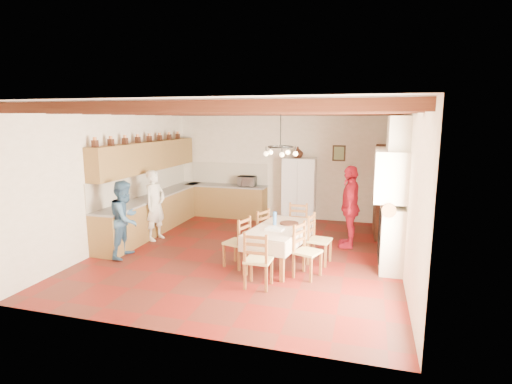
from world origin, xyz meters
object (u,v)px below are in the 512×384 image
chair_end_far (297,227)px  refrigerator (300,189)px  chair_left_far (256,231)px  microwave (247,181)px  chair_right_near (308,251)px  person_man (155,205)px  dining_table (279,231)px  person_woman_blue (125,219)px  chair_left_near (237,241)px  person_woman_red (350,207)px  hutch (386,191)px  chair_end_near (258,259)px  chair_right_far (320,239)px

chair_end_far → refrigerator: bearing=97.3°
chair_left_far → microwave: (-1.10, 2.92, 0.56)m
chair_right_near → microwave: (-2.29, 3.84, 0.56)m
person_man → microwave: (1.40, 2.57, 0.23)m
dining_table → microwave: bearing=116.6°
person_man → person_woman_blue: bearing=-168.6°
chair_left_near → chair_left_far: bearing=-176.1°
person_woman_red → microwave: size_ratio=3.62×
hutch → person_man: (-5.07, -1.78, -0.26)m
chair_left_far → chair_end_near: size_ratio=1.00×
person_man → microwave: size_ratio=3.28×
chair_end_far → microwave: bearing=127.0°
chair_right_far → person_man: (-3.81, 0.53, 0.33)m
chair_end_near → chair_end_far: same height
chair_left_far → chair_end_far: bearing=152.4°
hutch → microwave: 3.75m
refrigerator → hutch: bearing=-22.8°
refrigerator → chair_left_far: 3.04m
refrigerator → chair_end_near: size_ratio=1.80×
chair_left_near → person_man: (-2.33, 1.09, 0.33)m
refrigerator → person_woman_blue: size_ratio=1.11×
person_woman_red → chair_left_near: bearing=-48.3°
hutch → chair_right_far: (-1.25, -2.30, -0.59)m
chair_right_near → chair_end_far: bearing=37.1°
chair_right_far → person_woman_blue: person_woman_blue is taller
refrigerator → hutch: 2.37m
person_woman_red → chair_right_near: bearing=-17.7°
chair_left_near → refrigerator: bearing=-171.5°
dining_table → person_man: (-3.08, 0.80, 0.15)m
person_woman_blue → chair_right_near: bearing=-96.7°
chair_right_far → chair_end_near: 1.61m
chair_left_near → chair_end_far: (0.90, 1.35, 0.00)m
chair_left_far → chair_right_near: 1.51m
refrigerator → chair_right_far: 3.33m
chair_end_near → chair_end_far: (0.25, 2.16, 0.00)m
hutch → chair_end_far: (-1.84, -1.52, -0.59)m
chair_right_far → chair_left_near: bearing=119.9°
person_man → microwave: person_man is taller
person_woman_blue → person_woman_red: 4.68m
chair_left_near → microwave: microwave is taller
person_man → person_woman_blue: person_man is taller
chair_left_far → chair_right_far: 1.32m
dining_table → chair_right_far: size_ratio=1.88×
dining_table → chair_end_far: size_ratio=1.88×
hutch → chair_end_near: size_ratio=2.23×
chair_left_near → chair_end_near: 1.04m
chair_right_far → person_woman_blue: size_ratio=0.62×
dining_table → person_woman_blue: size_ratio=1.16×
chair_right_far → microwave: 3.97m
dining_table → chair_left_near: bearing=-158.8°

